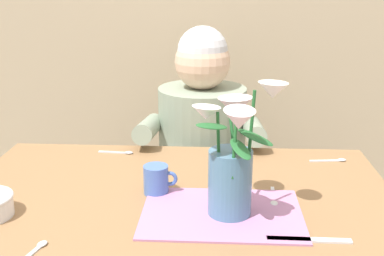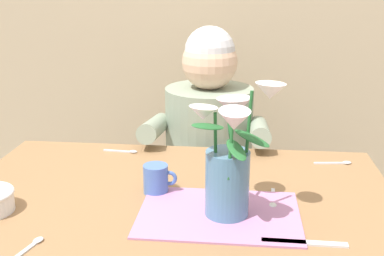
{
  "view_description": "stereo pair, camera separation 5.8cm",
  "coord_description": "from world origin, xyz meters",
  "views": [
    {
      "loc": [
        0.11,
        -1.17,
        1.31
      ],
      "look_at": [
        0.04,
        0.05,
        0.92
      ],
      "focal_mm": 44.92,
      "sensor_mm": 36.0,
      "label": 1
    },
    {
      "loc": [
        0.17,
        -1.17,
        1.31
      ],
      "look_at": [
        0.04,
        0.05,
        0.92
      ],
      "focal_mm": 44.92,
      "sensor_mm": 36.0,
      "label": 2
    }
  ],
  "objects": [
    {
      "name": "ceramic_mug",
      "position": [
        -0.05,
        0.02,
        0.78
      ],
      "size": [
        0.09,
        0.07,
        0.08
      ],
      "color": "#476BB7",
      "rests_on": "dining_table"
    },
    {
      "name": "spoon_0",
      "position": [
        -0.28,
        -0.29,
        0.74
      ],
      "size": [
        0.05,
        0.12,
        0.01
      ],
      "color": "silver",
      "rests_on": "dining_table"
    },
    {
      "name": "dinner_knife",
      "position": [
        0.32,
        -0.21,
        0.74
      ],
      "size": [
        0.19,
        0.02,
        0.0
      ],
      "primitive_type": "cube",
      "rotation": [
        0.0,
        0.0,
        -0.01
      ],
      "color": "silver",
      "rests_on": "dining_table"
    },
    {
      "name": "striped_placemat",
      "position": [
        0.13,
        -0.09,
        0.74
      ],
      "size": [
        0.4,
        0.28,
        0.0
      ],
      "primitive_type": "cube",
      "color": "#B275A3",
      "rests_on": "dining_table"
    },
    {
      "name": "seated_person",
      "position": [
        0.05,
        0.62,
        0.56
      ],
      "size": [
        0.45,
        0.47,
        1.14
      ],
      "rotation": [
        0.0,
        0.0,
        -0.04
      ],
      "color": "#4C4C56",
      "rests_on": "ground_plane"
    },
    {
      "name": "spoon_3",
      "position": [
        -0.21,
        0.32,
        0.74
      ],
      "size": [
        0.12,
        0.02,
        0.01
      ],
      "color": "silver",
      "rests_on": "dining_table"
    },
    {
      "name": "flower_vase",
      "position": [
        0.15,
        -0.09,
        0.89
      ],
      "size": [
        0.25,
        0.25,
        0.34
      ],
      "color": "teal",
      "rests_on": "dining_table"
    },
    {
      "name": "spoon_1",
      "position": [
        0.49,
        0.29,
        0.74
      ],
      "size": [
        0.12,
        0.03,
        0.01
      ],
      "color": "silver",
      "rests_on": "dining_table"
    },
    {
      "name": "spoon_2",
      "position": [
        0.26,
        -0.01,
        0.74
      ],
      "size": [
        0.02,
        0.12,
        0.01
      ],
      "color": "silver",
      "rests_on": "dining_table"
    },
    {
      "name": "dining_table",
      "position": [
        0.0,
        0.0,
        0.64
      ],
      "size": [
        1.2,
        0.8,
        0.74
      ],
      "color": "olive",
      "rests_on": "ground_plane"
    }
  ]
}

